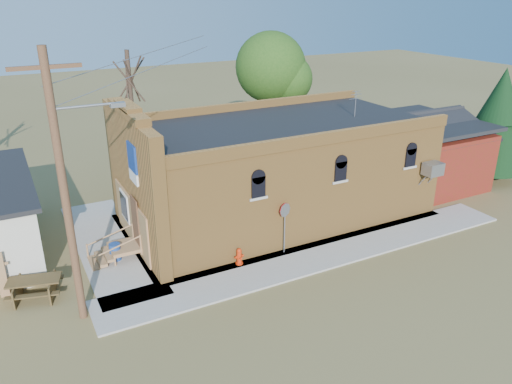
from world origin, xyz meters
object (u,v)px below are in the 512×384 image
brick_bar (272,171)px  picnic_table (35,286)px  stop_sign (285,215)px  trash_barrel (115,252)px  fire_hydrant (239,256)px  utility_pole (65,187)px

brick_bar → picnic_table: size_ratio=7.72×
brick_bar → stop_sign: bearing=-112.0°
stop_sign → trash_barrel: 7.14m
stop_sign → picnic_table: bearing=175.2°
brick_bar → fire_hydrant: (-3.61, -3.70, -1.91)m
fire_hydrant → picnic_table: (-7.54, 1.40, 0.07)m
picnic_table → stop_sign: bearing=7.1°
fire_hydrant → stop_sign: (2.11, 0.00, 1.39)m
brick_bar → picnic_table: bearing=-168.4°
brick_bar → trash_barrel: (-7.96, -0.99, -1.90)m
stop_sign → trash_barrel: size_ratio=3.18×
brick_bar → trash_barrel: bearing=-172.9°
picnic_table → utility_pole: bearing=-40.5°
brick_bar → stop_sign: 4.02m
trash_barrel → fire_hydrant: bearing=-31.9°
utility_pole → fire_hydrant: size_ratio=12.77×
fire_hydrant → stop_sign: bearing=-14.2°
stop_sign → brick_bar: bearing=71.5°
brick_bar → fire_hydrant: bearing=-134.3°
fire_hydrant → picnic_table: size_ratio=0.33×
utility_pole → trash_barrel: (1.83, 3.30, -4.34)m
fire_hydrant → trash_barrel: bearing=133.8°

